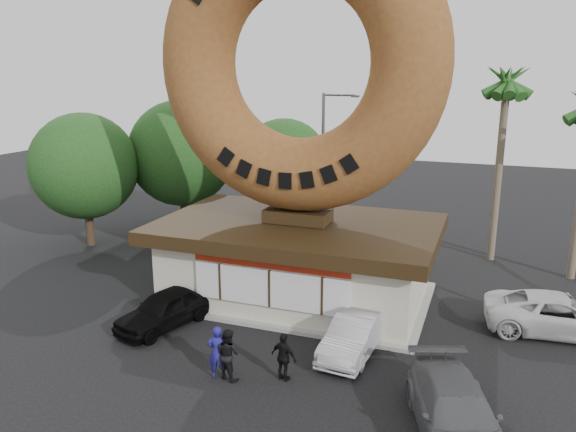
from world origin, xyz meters
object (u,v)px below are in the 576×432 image
(car_white, at_px, (560,314))
(car_grey, at_px, (456,414))
(person_right, at_px, (284,357))
(giant_donut, at_px, (299,64))
(donut_shop, at_px, (298,258))
(street_lamp, at_px, (325,156))
(person_center, at_px, (228,354))
(car_black, at_px, (165,309))
(car_silver, at_px, (354,335))
(person_left, at_px, (217,352))

(car_white, bearing_deg, car_grey, 152.24)
(car_grey, bearing_deg, person_right, 149.37)
(giant_donut, distance_m, car_grey, 13.37)
(donut_shop, xyz_separation_m, street_lamp, (-1.86, 10.02, 2.72))
(street_lamp, relative_size, person_right, 5.17)
(giant_donut, distance_m, person_center, 10.98)
(donut_shop, distance_m, street_lamp, 10.54)
(street_lamp, height_order, person_right, street_lamp)
(car_black, distance_m, car_grey, 11.05)
(person_center, xyz_separation_m, person_right, (1.65, 0.50, -0.04))
(person_center, relative_size, person_right, 1.05)
(street_lamp, xyz_separation_m, car_black, (-1.85, -14.28, -3.80))
(giant_donut, distance_m, car_silver, 10.18)
(person_left, distance_m, car_silver, 4.67)
(car_grey, bearing_deg, street_lamp, 98.22)
(car_silver, distance_m, car_grey, 5.02)
(donut_shop, bearing_deg, car_grey, -46.72)
(street_lamp, distance_m, car_black, 14.89)
(street_lamp, height_order, person_left, street_lamp)
(person_right, xyz_separation_m, car_silver, (1.59, 2.45, -0.12))
(person_center, distance_m, car_grey, 6.83)
(giant_donut, bearing_deg, street_lamp, 100.51)
(person_center, relative_size, car_black, 0.41)
(giant_donut, height_order, car_grey, giant_donut)
(giant_donut, bearing_deg, car_white, 1.06)
(person_right, distance_m, car_silver, 2.92)
(street_lamp, distance_m, person_left, 17.28)
(giant_donut, relative_size, car_silver, 2.88)
(donut_shop, height_order, car_grey, donut_shop)
(person_right, relative_size, car_white, 0.30)
(street_lamp, bearing_deg, giant_donut, -79.49)
(person_center, distance_m, car_black, 4.55)
(car_black, bearing_deg, person_left, -19.36)
(donut_shop, height_order, person_right, donut_shop)
(car_silver, bearing_deg, street_lamp, 115.31)
(giant_donut, height_order, car_silver, giant_donut)
(car_black, bearing_deg, car_silver, 20.46)
(person_center, bearing_deg, car_silver, -120.05)
(person_left, distance_m, car_black, 4.33)
(car_silver, xyz_separation_m, car_grey, (3.56, -3.55, 0.06))
(car_grey, bearing_deg, person_center, 156.35)
(street_lamp, xyz_separation_m, car_silver, (5.21, -13.81, -3.83))
(donut_shop, distance_m, person_right, 6.56)
(donut_shop, relative_size, person_left, 6.51)
(giant_donut, distance_m, street_lamp, 11.33)
(giant_donut, xyz_separation_m, car_silver, (3.35, -3.81, -8.83))
(donut_shop, xyz_separation_m, car_silver, (3.35, -3.79, -1.12))
(giant_donut, bearing_deg, donut_shop, -90.00)
(street_lamp, xyz_separation_m, person_center, (1.97, -16.75, -3.67))
(donut_shop, distance_m, giant_donut, 7.72)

